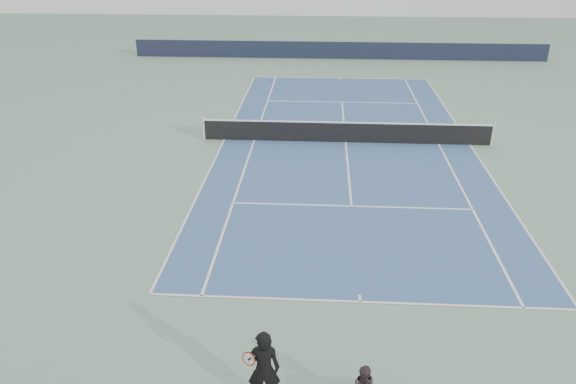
{
  "coord_description": "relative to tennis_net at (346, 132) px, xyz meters",
  "views": [
    {
      "loc": [
        -1.12,
        -23.78,
        8.69
      ],
      "look_at": [
        -2.11,
        -7.7,
        1.1
      ],
      "focal_mm": 35.0,
      "sensor_mm": 36.0,
      "label": 1
    }
  ],
  "objects": [
    {
      "name": "ground",
      "position": [
        0.0,
        0.0,
        -0.5
      ],
      "size": [
        80.0,
        80.0,
        0.0
      ],
      "primitive_type": "plane",
      "color": "gray"
    },
    {
      "name": "court_surface",
      "position": [
        0.0,
        0.0,
        -0.5
      ],
      "size": [
        10.97,
        23.77,
        0.01
      ],
      "primitive_type": "cube",
      "color": "#3A5A89",
      "rests_on": "ground"
    },
    {
      "name": "windscreen_far",
      "position": [
        0.0,
        17.88,
        0.1
      ],
      "size": [
        30.0,
        0.25,
        1.2
      ],
      "primitive_type": "cube",
      "color": "black",
      "rests_on": "ground"
    },
    {
      "name": "tennis_net",
      "position": [
        0.0,
        0.0,
        0.0
      ],
      "size": [
        12.9,
        0.1,
        1.07
      ],
      "color": "silver",
      "rests_on": "ground"
    },
    {
      "name": "tennis_player",
      "position": [
        -2.11,
        -15.4,
        0.39
      ],
      "size": [
        0.81,
        0.54,
        1.79
      ],
      "color": "black",
      "rests_on": "ground"
    }
  ]
}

